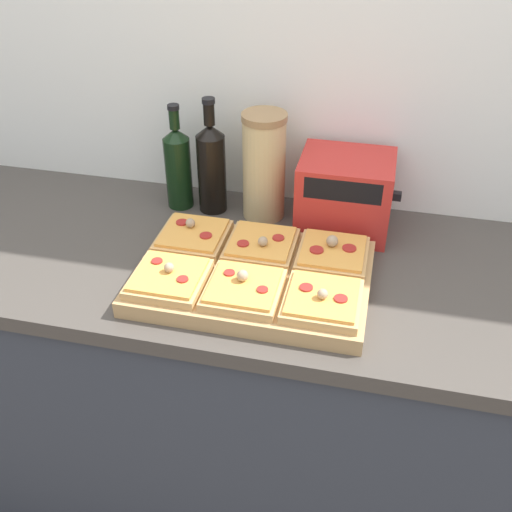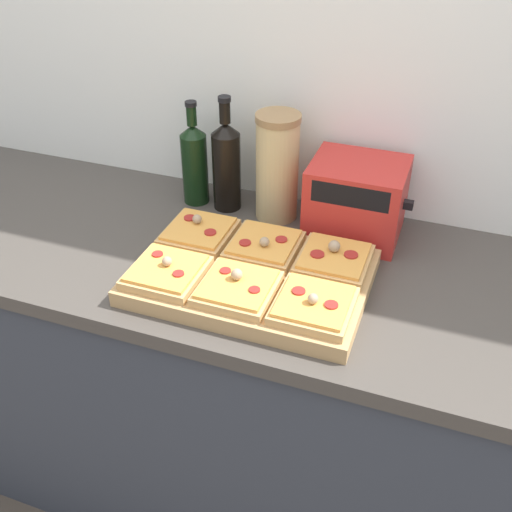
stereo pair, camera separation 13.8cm
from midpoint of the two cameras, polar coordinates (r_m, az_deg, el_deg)
name	(u,v)px [view 1 (the left image)]	position (r m, az deg, el deg)	size (l,w,h in m)	color
wall_back	(308,90)	(1.63, 2.52, 15.49)	(6.00, 0.06, 2.50)	silver
kitchen_counter	(276,394)	(1.78, -0.36, -13.11)	(2.63, 0.67, 0.94)	#333842
cutting_board	(253,277)	(1.38, -3.14, -2.14)	(0.53, 0.37, 0.04)	tan
pizza_slice_back_left	(193,236)	(1.48, -8.68, 1.83)	(0.16, 0.17, 0.05)	tan
pizza_slice_back_center	(261,245)	(1.43, -2.24, 0.99)	(0.16, 0.17, 0.05)	tan
pizza_slice_back_right	(333,254)	(1.40, 4.54, 0.14)	(0.16, 0.17, 0.06)	tan
pizza_slice_front_left	(169,278)	(1.35, -11.23, -2.17)	(0.16, 0.17, 0.05)	tan
pizza_slice_front_center	(244,288)	(1.30, -4.23, -3.22)	(0.16, 0.17, 0.05)	tan
pizza_slice_front_right	(323,300)	(1.27, 3.26, -4.32)	(0.16, 0.17, 0.05)	tan
olive_oil_bottle	(178,166)	(1.67, -9.83, 8.37)	(0.07, 0.07, 0.29)	black
wine_bottle	(211,166)	(1.63, -6.72, 8.43)	(0.08, 0.08, 0.32)	black
grain_jar_tall	(264,166)	(1.58, -1.76, 8.46)	(0.12, 0.12, 0.29)	tan
toaster_oven	(345,194)	(1.56, 5.96, 5.84)	(0.26, 0.20, 0.20)	red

